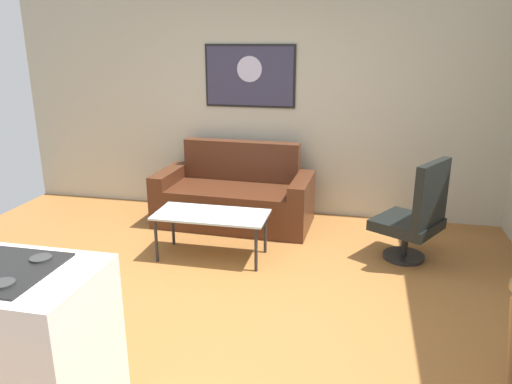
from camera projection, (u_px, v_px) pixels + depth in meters
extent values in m
cube|color=#905C2C|center=(219.00, 313.00, 3.81)|extent=(6.40, 6.40, 0.04)
cube|color=#AEA995|center=(276.00, 96.00, 5.65)|extent=(6.40, 0.05, 2.80)
cube|color=#472414|center=(234.00, 205.00, 5.55)|extent=(1.40, 0.86, 0.44)
cube|color=#472414|center=(241.00, 160.00, 5.71)|extent=(1.38, 0.21, 0.46)
cube|color=#472414|center=(170.00, 194.00, 5.71)|extent=(0.21, 0.82, 0.59)
cube|color=#472414|center=(301.00, 205.00, 5.34)|extent=(0.21, 0.82, 0.59)
cube|color=silver|center=(211.00, 215.00, 4.62)|extent=(1.07, 0.50, 0.02)
cylinder|color=#232326|center=(156.00, 241.00, 4.59)|extent=(0.03, 0.03, 0.42)
cylinder|color=#232326|center=(256.00, 250.00, 4.39)|extent=(0.03, 0.03, 0.42)
cylinder|color=#232326|center=(173.00, 225.00, 4.98)|extent=(0.03, 0.03, 0.42)
cylinder|color=#232326|center=(265.00, 232.00, 4.78)|extent=(0.03, 0.03, 0.42)
cylinder|color=black|center=(403.00, 256.00, 4.71)|extent=(0.39, 0.39, 0.04)
cylinder|color=black|center=(405.00, 239.00, 4.66)|extent=(0.06, 0.06, 0.32)
cube|color=black|center=(407.00, 224.00, 4.61)|extent=(0.74, 0.75, 0.10)
cube|color=black|center=(432.00, 194.00, 4.37)|extent=(0.35, 0.52, 0.59)
cylinder|color=#996C3E|center=(511.00, 344.00, 2.84)|extent=(0.13, 0.09, 0.64)
cylinder|color=#2D2D2D|center=(3.00, 283.00, 2.25)|extent=(0.11, 0.11, 0.01)
cylinder|color=#2D2D2D|center=(41.00, 258.00, 2.52)|extent=(0.11, 0.11, 0.01)
cube|color=black|center=(250.00, 76.00, 5.61)|extent=(1.06, 0.01, 0.71)
cube|color=#333047|center=(250.00, 76.00, 5.60)|extent=(1.01, 0.02, 0.66)
cylinder|color=#B5B3CE|center=(249.00, 69.00, 5.57)|extent=(0.29, 0.01, 0.29)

